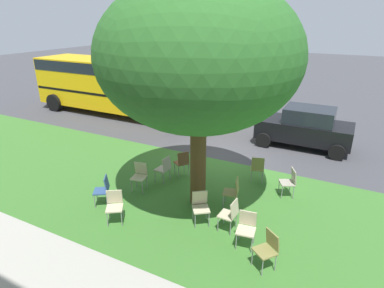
# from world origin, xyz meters

# --- Properties ---
(ground) EXTENTS (80.00, 80.00, 0.00)m
(ground) POSITION_xyz_m (0.00, 0.00, 0.00)
(ground) COLOR #424247
(grass_verge) EXTENTS (48.00, 6.00, 0.01)m
(grass_verge) POSITION_xyz_m (0.00, 3.20, 0.00)
(grass_verge) COLOR #3D752D
(grass_verge) RESTS_ON ground
(street_tree) EXTENTS (5.09, 5.09, 6.01)m
(street_tree) POSITION_xyz_m (-0.55, 3.21, 4.12)
(street_tree) COLOR brown
(street_tree) RESTS_ON ground
(chair_0) EXTENTS (0.50, 0.50, 0.88)m
(chair_0) POSITION_xyz_m (-1.54, 2.97, 0.52)
(chair_0) COLOR olive
(chair_0) RESTS_ON ground
(chair_1) EXTENTS (0.58, 0.58, 0.88)m
(chair_1) POSITION_xyz_m (-3.03, 4.89, 0.52)
(chair_1) COLOR olive
(chair_1) RESTS_ON ground
(chair_2) EXTENTS (0.47, 0.48, 0.88)m
(chair_2) POSITION_xyz_m (-2.40, 4.40, 0.52)
(chair_2) COLOR beige
(chair_2) RESTS_ON ground
(chair_3) EXTENTS (0.52, 0.52, 0.88)m
(chair_3) POSITION_xyz_m (-1.72, 1.22, 0.52)
(chair_3) COLOR olive
(chair_3) RESTS_ON ground
(chair_4) EXTENTS (0.58, 0.58, 0.88)m
(chair_4) POSITION_xyz_m (0.66, 1.95, 0.52)
(chair_4) COLOR brown
(chair_4) RESTS_ON ground
(chair_5) EXTENTS (0.58, 0.57, 0.88)m
(chair_5) POSITION_xyz_m (1.76, 4.56, 0.52)
(chair_5) COLOR #335184
(chair_5) RESTS_ON ground
(chair_6) EXTENTS (0.44, 0.44, 0.88)m
(chair_6) POSITION_xyz_m (-1.87, 4.07, 0.52)
(chair_6) COLOR beige
(chair_6) RESTS_ON ground
(chair_7) EXTENTS (0.58, 0.58, 0.88)m
(chair_7) POSITION_xyz_m (-1.05, 4.07, 0.52)
(chair_7) COLOR beige
(chair_7) RESTS_ON ground
(chair_8) EXTENTS (0.45, 0.44, 0.88)m
(chair_8) POSITION_xyz_m (0.95, 2.62, 0.52)
(chair_8) COLOR #ADA393
(chair_8) RESTS_ON ground
(chair_9) EXTENTS (0.49, 0.49, 0.88)m
(chair_9) POSITION_xyz_m (1.37, 3.37, 0.52)
(chair_9) COLOR beige
(chair_9) RESTS_ON ground
(chair_10) EXTENTS (0.56, 0.56, 0.88)m
(chair_10) POSITION_xyz_m (-2.83, 1.66, 0.52)
(chair_10) COLOR #ADA393
(chair_10) RESTS_ON ground
(chair_11) EXTENTS (0.57, 0.58, 0.88)m
(chair_11) POSITION_xyz_m (0.95, 5.05, 0.52)
(chair_11) COLOR beige
(chair_11) RESTS_ON ground
(parked_car) EXTENTS (3.70, 1.92, 1.65)m
(parked_car) POSITION_xyz_m (-2.53, -2.66, 0.84)
(parked_car) COLOR black
(parked_car) RESTS_ON ground
(school_bus) EXTENTS (10.40, 2.80, 2.88)m
(school_bus) POSITION_xyz_m (6.92, -2.96, 1.76)
(school_bus) COLOR yellow
(school_bus) RESTS_ON ground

